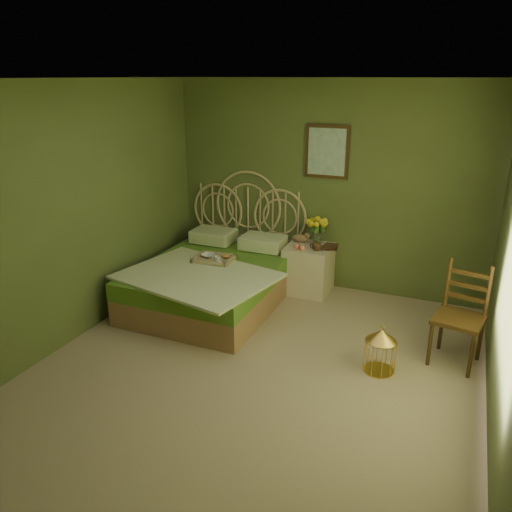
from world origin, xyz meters
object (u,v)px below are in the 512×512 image
at_px(bed, 216,277).
at_px(birdcage, 380,351).
at_px(nightstand, 309,264).
at_px(chair, 460,308).

relative_size(bed, birdcage, 5.31).
relative_size(nightstand, birdcage, 2.39).
relative_size(nightstand, chair, 1.06).
xyz_separation_m(nightstand, birdcage, (1.17, -1.53, -0.15)).
xyz_separation_m(bed, nightstand, (0.96, 0.73, 0.05)).
distance_m(nightstand, birdcage, 1.93).
distance_m(bed, chair, 2.79).
height_order(nightstand, chair, nightstand).
bearing_deg(nightstand, chair, -29.40).
bearing_deg(birdcage, chair, 38.82).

